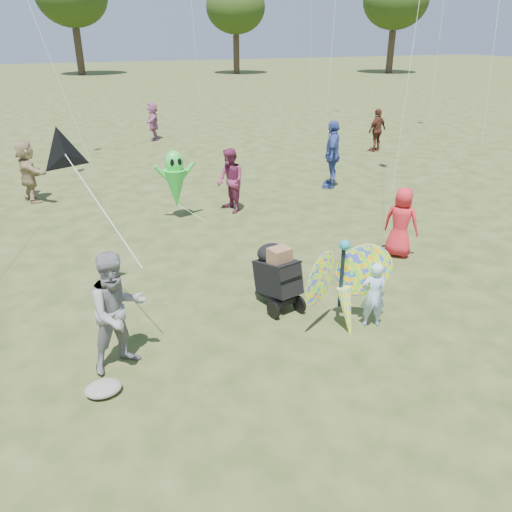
{
  "coord_description": "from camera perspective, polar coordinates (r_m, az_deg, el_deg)",
  "views": [
    {
      "loc": [
        -2.98,
        -5.06,
        4.32
      ],
      "look_at": [
        -0.2,
        1.5,
        1.1
      ],
      "focal_mm": 35.0,
      "sensor_mm": 36.0,
      "label": 1
    }
  ],
  "objects": [
    {
      "name": "alien_kite",
      "position": [
        12.42,
        -9.19,
        8.35
      ],
      "size": [
        1.12,
        0.69,
        1.74
      ],
      "color": "#33DA44",
      "rests_on": "ground"
    },
    {
      "name": "crowd_a",
      "position": [
        10.7,
        16.25,
        3.71
      ],
      "size": [
        0.79,
        0.85,
        1.47
      ],
      "primitive_type": "imported",
      "rotation": [
        0.0,
        0.0,
        2.18
      ],
      "color": "red",
      "rests_on": "ground"
    },
    {
      "name": "delta_kite_rig",
      "position": [
        8.27,
        -20.97,
        10.8
      ],
      "size": [
        1.14,
        2.23,
        1.64
      ],
      "color": "black",
      "rests_on": "ground"
    },
    {
      "name": "child_girl",
      "position": [
        8.05,
        13.25,
        -4.37
      ],
      "size": [
        0.46,
        0.38,
        1.09
      ],
      "primitive_type": "imported",
      "rotation": [
        0.0,
        0.0,
        2.81
      ],
      "color": "#A5C2EA",
      "rests_on": "ground"
    },
    {
      "name": "crowd_c",
      "position": [
        15.23,
        8.71,
        11.4
      ],
      "size": [
        1.07,
        1.22,
        1.98
      ],
      "primitive_type": "imported",
      "rotation": [
        0.0,
        0.0,
        4.09
      ],
      "color": "#374998",
      "rests_on": "ground"
    },
    {
      "name": "butterfly_kite",
      "position": [
        7.76,
        10.03,
        -3.46
      ],
      "size": [
        1.74,
        0.75,
        1.71
      ],
      "color": "#FF4028",
      "rests_on": "ground"
    },
    {
      "name": "crowd_h",
      "position": [
        20.51,
        13.67,
        13.8
      ],
      "size": [
        1.03,
        0.66,
        1.63
      ],
      "primitive_type": "imported",
      "rotation": [
        0.0,
        0.0,
        3.44
      ],
      "color": "#4E261A",
      "rests_on": "ground"
    },
    {
      "name": "crowd_e",
      "position": [
        12.93,
        -2.96,
        8.58
      ],
      "size": [
        0.7,
        0.86,
        1.64
      ],
      "primitive_type": "imported",
      "rotation": [
        0.0,
        0.0,
        4.81
      ],
      "color": "#7D294F",
      "rests_on": "ground"
    },
    {
      "name": "crowd_d",
      "position": [
        15.07,
        -24.61,
        8.75
      ],
      "size": [
        0.95,
        1.63,
        1.67
      ],
      "primitive_type": "imported",
      "rotation": [
        0.0,
        0.0,
        1.89
      ],
      "color": "tan",
      "rests_on": "ground"
    },
    {
      "name": "crowd_j",
      "position": [
        22.64,
        -11.68,
        14.85
      ],
      "size": [
        0.86,
        1.54,
        1.58
      ],
      "primitive_type": "imported",
      "rotation": [
        0.0,
        0.0,
        4.43
      ],
      "color": "#B06597",
      "rests_on": "ground"
    },
    {
      "name": "adult_man",
      "position": [
        7.03,
        -15.5,
        -6.14
      ],
      "size": [
        1.0,
        0.88,
        1.73
      ],
      "primitive_type": "imported",
      "rotation": [
        0.0,
        0.0,
        0.31
      ],
      "color": "gray",
      "rests_on": "ground"
    },
    {
      "name": "jogging_stroller",
      "position": [
        8.41,
        2.37,
        -1.87
      ],
      "size": [
        0.64,
        1.11,
        1.09
      ],
      "rotation": [
        0.0,
        0.0,
        0.23
      ],
      "color": "black",
      "rests_on": "ground"
    },
    {
      "name": "grey_bag",
      "position": [
        7.0,
        -17.05,
        -14.27
      ],
      "size": [
        0.48,
        0.39,
        0.15
      ],
      "primitive_type": "ellipsoid",
      "color": "gray",
      "rests_on": "ground"
    },
    {
      "name": "ground",
      "position": [
        7.29,
        6.19,
        -12.18
      ],
      "size": [
        160.0,
        160.0,
        0.0
      ],
      "primitive_type": "plane",
      "color": "#51592B",
      "rests_on": "ground"
    }
  ]
}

